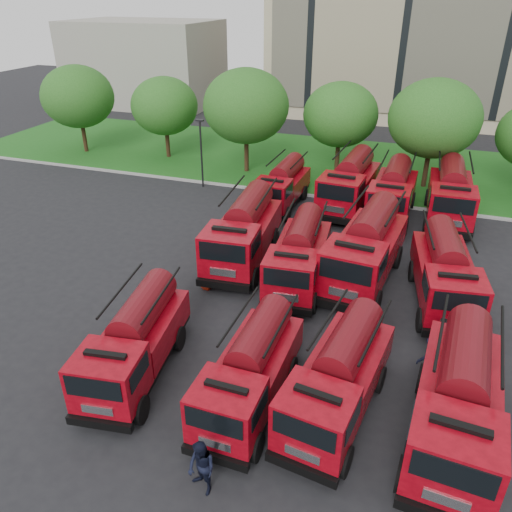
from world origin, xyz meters
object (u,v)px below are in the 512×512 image
(fire_truck_8, at_px, (282,185))
(fire_truck_9, at_px, (350,183))
(fire_truck_3, at_px, (459,399))
(fire_truck_4, at_px, (244,231))
(firefighter_1, at_px, (203,490))
(fire_truck_5, at_px, (299,254))
(firefighter_4, at_px, (206,289))
(fire_truck_11, at_px, (451,194))
(firefighter_3, at_px, (429,374))
(fire_truck_1, at_px, (251,370))
(fire_truck_7, at_px, (445,272))
(fire_truck_2, at_px, (339,377))
(fire_truck_0, at_px, (135,340))
(fire_truck_6, at_px, (366,248))
(fire_truck_10, at_px, (393,192))

(fire_truck_8, height_order, fire_truck_9, fire_truck_9)
(fire_truck_3, distance_m, fire_truck_9, 20.14)
(fire_truck_4, height_order, firefighter_1, fire_truck_4)
(firefighter_1, bearing_deg, fire_truck_9, 117.81)
(fire_truck_3, height_order, firefighter_1, fire_truck_3)
(fire_truck_5, xyz_separation_m, firefighter_4, (-4.21, -2.19, -1.61))
(fire_truck_11, xyz_separation_m, firefighter_3, (-0.51, -16.14, -1.77))
(fire_truck_1, relative_size, fire_truck_3, 0.86)
(fire_truck_4, distance_m, fire_truck_7, 10.46)
(fire_truck_2, relative_size, fire_truck_11, 0.90)
(fire_truck_11, bearing_deg, firefighter_3, -92.86)
(fire_truck_0, height_order, fire_truck_9, fire_truck_9)
(fire_truck_0, bearing_deg, fire_truck_6, 45.92)
(fire_truck_7, bearing_deg, fire_truck_9, 112.94)
(fire_truck_0, height_order, firefighter_3, fire_truck_0)
(fire_truck_1, bearing_deg, fire_truck_5, 94.32)
(fire_truck_9, distance_m, firefighter_4, 14.02)
(firefighter_3, bearing_deg, fire_truck_9, -96.37)
(fire_truck_9, bearing_deg, fire_truck_11, 5.68)
(fire_truck_4, height_order, fire_truck_5, fire_truck_4)
(fire_truck_2, relative_size, firefighter_4, 4.73)
(fire_truck_9, bearing_deg, fire_truck_0, -99.94)
(firefighter_3, bearing_deg, fire_truck_10, -105.69)
(fire_truck_11, relative_size, firefighter_3, 4.27)
(fire_truck_0, bearing_deg, fire_truck_2, -4.46)
(fire_truck_6, bearing_deg, fire_truck_0, -119.87)
(fire_truck_1, height_order, firefighter_1, fire_truck_1)
(fire_truck_6, height_order, fire_truck_8, fire_truck_6)
(fire_truck_1, relative_size, fire_truck_11, 0.83)
(fire_truck_11, relative_size, firefighter_1, 4.03)
(firefighter_3, xyz_separation_m, firefighter_4, (-10.89, 2.96, 0.00))
(fire_truck_1, distance_m, firefighter_3, 7.30)
(fire_truck_4, xyz_separation_m, fire_truck_11, (10.64, 9.68, -0.01))
(fire_truck_4, bearing_deg, fire_truck_10, 47.14)
(fire_truck_7, relative_size, fire_truck_9, 0.93)
(fire_truck_1, height_order, fire_truck_11, fire_truck_11)
(fire_truck_1, relative_size, fire_truck_10, 0.87)
(fire_truck_5, distance_m, firefighter_3, 8.59)
(firefighter_4, bearing_deg, fire_truck_1, 143.86)
(fire_truck_2, height_order, firefighter_1, fire_truck_2)
(fire_truck_1, xyz_separation_m, fire_truck_10, (3.10, 19.07, 0.22))
(fire_truck_6, bearing_deg, fire_truck_10, 92.94)
(fire_truck_6, distance_m, fire_truck_7, 3.97)
(fire_truck_5, bearing_deg, fire_truck_6, 19.29)
(fire_truck_4, distance_m, fire_truck_9, 10.38)
(firefighter_1, bearing_deg, fire_truck_2, 83.67)
(fire_truck_0, height_order, fire_truck_2, fire_truck_2)
(fire_truck_1, relative_size, firefighter_4, 4.39)
(fire_truck_11, distance_m, firefighter_1, 24.76)
(fire_truck_5, height_order, fire_truck_11, fire_truck_11)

